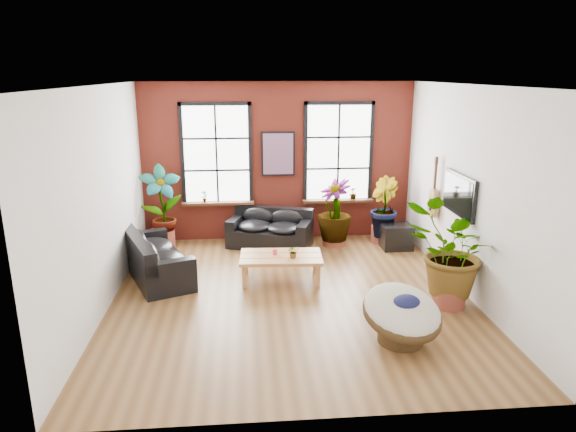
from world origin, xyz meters
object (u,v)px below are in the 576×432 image
at_px(papasan_chair, 402,314).
at_px(sofa_left, 154,258).
at_px(coffee_table, 281,258).
at_px(sofa_back, 271,230).

bearing_deg(papasan_chair, sofa_left, 125.49).
distance_m(coffee_table, papasan_chair, 2.84).
xyz_separation_m(coffee_table, papasan_chair, (1.53, -2.38, 0.01)).
bearing_deg(coffee_table, papasan_chair, -54.17).
height_order(coffee_table, papasan_chair, papasan_chair).
xyz_separation_m(sofa_back, papasan_chair, (1.62, -4.33, 0.07)).
bearing_deg(sofa_left, coffee_table, -120.86).
height_order(sofa_back, coffee_table, sofa_back).
relative_size(sofa_back, papasan_chair, 1.35).
bearing_deg(sofa_left, papasan_chair, -147.96).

